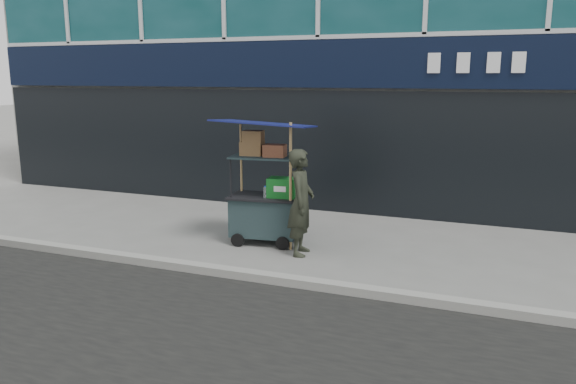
% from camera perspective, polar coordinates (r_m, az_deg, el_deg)
% --- Properties ---
extents(ground, '(80.00, 80.00, 0.00)m').
position_cam_1_polar(ground, '(7.98, -6.10, -7.97)').
color(ground, slate).
rests_on(ground, ground).
extents(curb, '(80.00, 0.18, 0.12)m').
position_cam_1_polar(curb, '(7.79, -6.79, -8.00)').
color(curb, gray).
rests_on(curb, ground).
extents(vendor_cart, '(1.63, 1.25, 2.03)m').
position_cam_1_polar(vendor_cart, '(9.05, -2.25, -0.83)').
color(vendor_cart, black).
rests_on(vendor_cart, ground).
extents(vendor_man, '(0.48, 0.65, 1.62)m').
position_cam_1_polar(vendor_man, '(8.45, 1.35, -1.06)').
color(vendor_man, black).
rests_on(vendor_man, ground).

